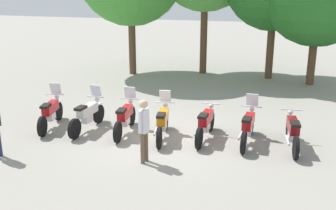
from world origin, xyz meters
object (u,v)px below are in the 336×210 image
object	(u,v)px
motorcycle_1	(88,115)
motorcycle_6	(292,131)
motorcycle_3	(163,122)
motorcycle_5	(248,126)
motorcycle_2	(125,117)
motorcycle_4	(206,123)
motorcycle_0	(51,112)
person_1	(144,126)

from	to	relation	value
motorcycle_1	motorcycle_6	world-z (taller)	motorcycle_1
motorcycle_3	motorcycle_5	size ratio (longest dim) A/B	0.99
motorcycle_1	motorcycle_6	bearing A→B (deg)	-84.75
motorcycle_2	motorcycle_5	size ratio (longest dim) A/B	1.00
motorcycle_5	motorcycle_6	bearing A→B (deg)	-88.07
motorcycle_4	motorcycle_5	world-z (taller)	motorcycle_5
motorcycle_0	motorcycle_5	world-z (taller)	same
motorcycle_4	motorcycle_6	bearing A→B (deg)	-87.27
motorcycle_5	person_1	distance (m)	3.33
person_1	motorcycle_6	bearing A→B (deg)	44.74
person_1	motorcycle_5	bearing A→B (deg)	55.89
motorcycle_2	motorcycle_4	size ratio (longest dim) A/B	1.00
motorcycle_4	motorcycle_5	bearing A→B (deg)	-85.90
motorcycle_1	person_1	xyz separation A→B (m)	(2.59, -1.78, 0.50)
motorcycle_3	person_1	bearing A→B (deg)	171.94
motorcycle_4	person_1	xyz separation A→B (m)	(-1.20, -2.11, 0.51)
motorcycle_2	motorcycle_6	distance (m)	5.07
motorcycle_1	person_1	size ratio (longest dim) A/B	1.27
person_1	motorcycle_3	bearing A→B (deg)	106.77
motorcycle_0	motorcycle_1	bearing A→B (deg)	-97.81
motorcycle_0	motorcycle_4	xyz separation A→B (m)	(5.07, 0.46, -0.01)
motorcycle_1	motorcycle_3	xyz separation A→B (m)	(2.52, 0.05, 0.00)
motorcycle_1	motorcycle_5	world-z (taller)	same
motorcycle_6	person_1	xyz separation A→B (m)	(-3.73, -2.17, 0.51)
person_1	motorcycle_0	bearing A→B (deg)	171.41
motorcycle_1	motorcycle_2	bearing A→B (deg)	-83.09
motorcycle_3	person_1	xyz separation A→B (m)	(0.07, -1.82, 0.50)
motorcycle_5	person_1	size ratio (longest dim) A/B	1.27
motorcycle_0	motorcycle_4	distance (m)	5.09
motorcycle_5	motorcycle_6	size ratio (longest dim) A/B	1.00
motorcycle_3	motorcycle_6	world-z (taller)	motorcycle_3
motorcycle_4	motorcycle_6	world-z (taller)	same
motorcycle_1	motorcycle_6	xyz separation A→B (m)	(6.32, 0.39, -0.01)
motorcycle_5	motorcycle_0	bearing A→B (deg)	96.75
motorcycle_3	motorcycle_6	bearing A→B (deg)	-95.09
motorcycle_0	motorcycle_2	bearing A→B (deg)	-97.93
motorcycle_0	person_1	xyz separation A→B (m)	(3.87, -1.66, 0.50)
motorcycle_0	motorcycle_3	size ratio (longest dim) A/B	0.99
motorcycle_4	person_1	bearing A→B (deg)	151.87
motorcycle_0	motorcycle_1	size ratio (longest dim) A/B	0.98
motorcycle_1	motorcycle_3	size ratio (longest dim) A/B	1.01
motorcycle_1	motorcycle_3	distance (m)	2.52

